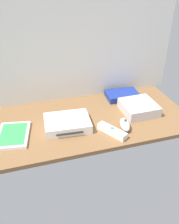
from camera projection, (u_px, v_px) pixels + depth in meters
ground_plane at (90, 120)px, 120.87cm from camera, size 100.00×48.00×2.00cm
back_wall at (76, 41)px, 123.37cm from camera, size 110.00×1.20×64.00cm
game_console at (67, 123)px, 113.17cm from camera, size 22.14×17.69×4.40cm
mini_computer at (139, 107)px, 124.72cm from camera, size 17.25×17.25×5.30cm
game_case at (13, 135)px, 107.81cm from camera, size 16.68×21.06×1.56cm
network_router at (122, 95)px, 138.03cm from camera, size 18.61×13.07×3.40cm
remote_wand at (112, 131)px, 109.03cm from camera, size 10.70×14.54×3.40cm
remote_nunchuk at (125, 124)px, 112.58cm from camera, size 6.47×10.72×5.10cm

